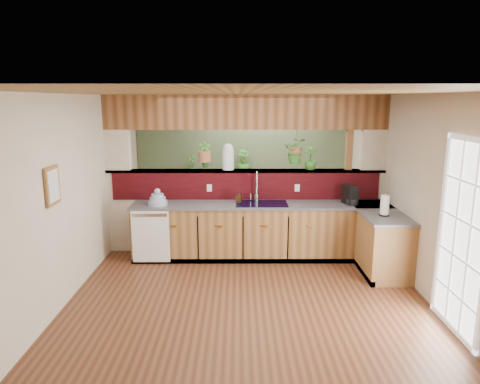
{
  "coord_description": "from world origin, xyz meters",
  "views": [
    {
      "loc": [
        -0.12,
        -5.65,
        2.52
      ],
      "look_at": [
        -0.1,
        0.7,
        1.15
      ],
      "focal_mm": 32.0,
      "sensor_mm": 36.0,
      "label": 1
    }
  ],
  "objects_px": {
    "soap_dispenser": "(239,197)",
    "shelving_console": "(220,197)",
    "paper_towel": "(385,206)",
    "faucet": "(256,185)",
    "dish_stack": "(158,200)",
    "glass_jar": "(228,157)",
    "coffee_maker": "(350,196)"
  },
  "relations": [
    {
      "from": "glass_jar",
      "to": "coffee_maker",
      "type": "bearing_deg",
      "value": -11.77
    },
    {
      "from": "dish_stack",
      "to": "glass_jar",
      "type": "bearing_deg",
      "value": 22.27
    },
    {
      "from": "dish_stack",
      "to": "paper_towel",
      "type": "height_order",
      "value": "paper_towel"
    },
    {
      "from": "coffee_maker",
      "to": "glass_jar",
      "type": "relative_size",
      "value": 0.69
    },
    {
      "from": "soap_dispenser",
      "to": "shelving_console",
      "type": "bearing_deg",
      "value": 100.19
    },
    {
      "from": "coffee_maker",
      "to": "dish_stack",
      "type": "bearing_deg",
      "value": 164.74
    },
    {
      "from": "dish_stack",
      "to": "coffee_maker",
      "type": "height_order",
      "value": "coffee_maker"
    },
    {
      "from": "shelving_console",
      "to": "dish_stack",
      "type": "bearing_deg",
      "value": -110.82
    },
    {
      "from": "glass_jar",
      "to": "faucet",
      "type": "bearing_deg",
      "value": -25.82
    },
    {
      "from": "soap_dispenser",
      "to": "paper_towel",
      "type": "xyz_separation_m",
      "value": [
        2.08,
        -0.81,
        0.05
      ]
    },
    {
      "from": "paper_towel",
      "to": "glass_jar",
      "type": "bearing_deg",
      "value": 154.04
    },
    {
      "from": "coffee_maker",
      "to": "glass_jar",
      "type": "xyz_separation_m",
      "value": [
        -1.94,
        0.4,
        0.57
      ]
    },
    {
      "from": "soap_dispenser",
      "to": "glass_jar",
      "type": "height_order",
      "value": "glass_jar"
    },
    {
      "from": "glass_jar",
      "to": "dish_stack",
      "type": "bearing_deg",
      "value": -157.73
    },
    {
      "from": "coffee_maker",
      "to": "shelving_console",
      "type": "distance_m",
      "value": 3.2
    },
    {
      "from": "glass_jar",
      "to": "shelving_console",
      "type": "relative_size",
      "value": 0.28
    },
    {
      "from": "soap_dispenser",
      "to": "dish_stack",
      "type": "bearing_deg",
      "value": -172.92
    },
    {
      "from": "paper_towel",
      "to": "shelving_console",
      "type": "relative_size",
      "value": 0.21
    },
    {
      "from": "coffee_maker",
      "to": "paper_towel",
      "type": "distance_m",
      "value": 0.76
    },
    {
      "from": "dish_stack",
      "to": "faucet",
      "type": "bearing_deg",
      "value": 8.31
    },
    {
      "from": "faucet",
      "to": "dish_stack",
      "type": "bearing_deg",
      "value": -171.69
    },
    {
      "from": "dish_stack",
      "to": "soap_dispenser",
      "type": "bearing_deg",
      "value": 7.08
    },
    {
      "from": "soap_dispenser",
      "to": "shelving_console",
      "type": "height_order",
      "value": "soap_dispenser"
    },
    {
      "from": "soap_dispenser",
      "to": "paper_towel",
      "type": "bearing_deg",
      "value": -21.23
    },
    {
      "from": "faucet",
      "to": "shelving_console",
      "type": "relative_size",
      "value": 0.33
    },
    {
      "from": "faucet",
      "to": "paper_towel",
      "type": "bearing_deg",
      "value": -25.99
    },
    {
      "from": "faucet",
      "to": "dish_stack",
      "type": "distance_m",
      "value": 1.59
    },
    {
      "from": "faucet",
      "to": "coffee_maker",
      "type": "xyz_separation_m",
      "value": [
        1.48,
        -0.18,
        -0.13
      ]
    },
    {
      "from": "faucet",
      "to": "dish_stack",
      "type": "height_order",
      "value": "faucet"
    },
    {
      "from": "soap_dispenser",
      "to": "shelving_console",
      "type": "distance_m",
      "value": 2.28
    },
    {
      "from": "faucet",
      "to": "dish_stack",
      "type": "relative_size",
      "value": 1.66
    },
    {
      "from": "shelving_console",
      "to": "paper_towel",
      "type": "bearing_deg",
      "value": -50.65
    }
  ]
}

